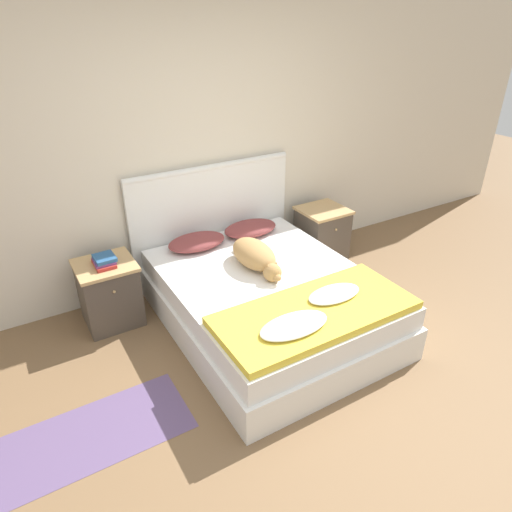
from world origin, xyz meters
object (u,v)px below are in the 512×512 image
Objects in this scene: pillow_right at (250,228)px; dog at (255,255)px; book_stack at (104,261)px; nightstand_right at (322,233)px; bed at (268,301)px; nightstand_left at (109,293)px; pillow_left at (197,242)px.

pillow_right is 0.73× the size of dog.
book_stack is at bearing 156.17° from dog.
dog reaches higher than pillow_right.
dog reaches higher than nightstand_right.
bed is 3.53× the size of nightstand_left.
nightstand_left is 1.05× the size of pillow_left.
bed is at bearing -70.07° from pillow_left.
nightstand_left is at bearing -176.20° from pillow_left.
nightstand_left is 2.51× the size of book_stack.
book_stack is (-1.12, 0.70, 0.37)m from bed.
nightstand_right is (2.25, 0.00, 0.00)m from nightstand_left.
dog reaches higher than book_stack.
bed is 8.87× the size of book_stack.
pillow_left is at bearing 3.80° from nightstand_left.
book_stack reaches higher than nightstand_left.
pillow_left is (-1.41, 0.06, 0.24)m from nightstand_right.
nightstand_left is 1.27m from dog.
bed is at bearing -32.69° from nightstand_left.
pillow_right is (-0.84, 0.06, 0.24)m from nightstand_right.
nightstand_left is 2.25m from nightstand_right.
dog reaches higher than nightstand_left.
nightstand_right is at bearing -2.28° from pillow_left.
bed is at bearing -89.90° from dog.
dog is at bearing -155.44° from nightstand_right.
pillow_right reaches higher than bed.
dog is at bearing -23.83° from book_stack.
book_stack is at bearing -179.53° from nightstand_right.
pillow_left is (-0.28, 0.78, 0.29)m from bed.
bed is 3.72× the size of pillow_left.
pillow_right is 2.39× the size of book_stack.
pillow_left is 0.73× the size of dog.
bed is at bearing -109.93° from pillow_right.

